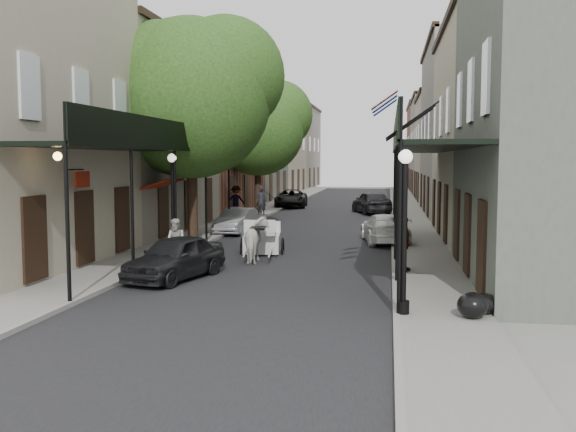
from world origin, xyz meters
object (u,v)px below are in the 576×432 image
at_px(lamppost_right_far, 396,189).
at_px(car_left_mid, 237,221).
at_px(car_right_far, 372,202).
at_px(lamppost_left, 173,202).
at_px(pedestrian_sidewalk_right, 403,244).
at_px(car_right_near, 385,228).
at_px(tree_near, 202,92).
at_px(car_left_near, 175,257).
at_px(horse, 258,240).
at_px(lamppost_right_near, 404,229).
at_px(pedestrian_sidewalk_left, 236,201).
at_px(tree_far, 264,125).
at_px(pedestrian_walking, 177,241).
at_px(carriage, 263,226).
at_px(car_left_far, 291,198).

distance_m(lamppost_right_far, car_left_mid, 8.79).
distance_m(car_left_mid, car_right_far, 14.11).
xyz_separation_m(lamppost_left, car_right_far, (6.70, 20.68, -1.27)).
bearing_deg(car_right_far, lamppost_left, 54.78).
bearing_deg(pedestrian_sidewalk_right, car_right_near, 28.48).
bearing_deg(lamppost_right_far, car_right_far, 99.81).
bearing_deg(tree_near, car_left_near, -79.17).
height_order(horse, car_left_mid, horse).
bearing_deg(lamppost_right_near, pedestrian_sidewalk_left, 111.94).
relative_size(lamppost_right_far, car_left_mid, 0.99).
relative_size(tree_far, pedestrian_walking, 5.45).
distance_m(tree_far, car_left_mid, 11.46).
distance_m(tree_far, lamppost_right_near, 27.74).
distance_m(pedestrian_sidewalk_left, car_left_near, 20.53).
height_order(lamppost_right_far, pedestrian_walking, lamppost_right_far).
xyz_separation_m(tree_far, car_left_mid, (0.65, -10.18, -5.22)).
relative_size(horse, pedestrian_walking, 1.19).
xyz_separation_m(pedestrian_sidewalk_right, car_right_near, (-0.60, 7.79, -0.36)).
bearing_deg(carriage, tree_far, 93.84).
height_order(carriage, car_left_near, carriage).
bearing_deg(lamppost_right_near, tree_far, 107.68).
distance_m(car_left_near, car_left_mid, 12.21).
distance_m(car_left_mid, car_right_near, 7.64).
bearing_deg(tree_far, horse, -79.58).
relative_size(car_left_near, car_right_near, 0.89).
distance_m(pedestrian_walking, pedestrian_sidewalk_left, 17.65).
xyz_separation_m(tree_far, lamppost_left, (0.15, -18.18, -3.79)).
bearing_deg(car_left_far, lamppost_left, -95.28).
bearing_deg(car_left_far, horse, -88.05).
xyz_separation_m(lamppost_right_far, carriage, (-5.20, -10.12, -1.02)).
bearing_deg(car_left_mid, tree_near, -93.39).
xyz_separation_m(lamppost_right_near, car_left_far, (-7.70, 33.59, -1.37)).
bearing_deg(pedestrian_walking, pedestrian_sidewalk_right, -1.07).
bearing_deg(car_left_near, lamppost_left, 124.70).
height_order(pedestrian_sidewalk_left, car_right_far, pedestrian_sidewalk_left).
xyz_separation_m(lamppost_left, pedestrian_sidewalk_right, (8.30, -2.35, -1.06)).
height_order(lamppost_left, car_left_near, lamppost_left).
distance_m(lamppost_right_near, car_left_mid, 17.81).
bearing_deg(carriage, lamppost_left, -155.01).
relative_size(tree_far, pedestrian_sidewalk_left, 4.52).
bearing_deg(car_left_mid, tree_far, 99.12).
bearing_deg(lamppost_right_near, car_left_far, 102.91).
height_order(car_left_near, car_left_mid, car_left_near).
xyz_separation_m(carriage, pedestrian_sidewalk_right, (5.30, -4.23, -0.03)).
relative_size(horse, car_right_far, 0.41).
bearing_deg(lamppost_right_near, lamppost_left, 135.71).
bearing_deg(pedestrian_sidewalk_left, car_right_near, 129.48).
xyz_separation_m(tree_far, car_left_far, (0.65, 7.42, -5.16)).
bearing_deg(horse, pedestrian_sidewalk_left, -80.97).
height_order(tree_near, pedestrian_walking, tree_near).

